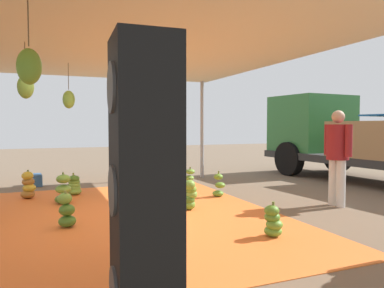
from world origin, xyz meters
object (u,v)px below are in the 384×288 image
(banana_bunch_4, at_px, (190,196))
(banana_bunch_8, at_px, (74,185))
(banana_bunch_5, at_px, (63,190))
(banana_bunch_7, at_px, (189,179))
(crate_0, at_px, (35,180))
(speaker_stack, at_px, (145,190))
(banana_bunch_3, at_px, (66,211))
(cargo_truck_main, at_px, (370,137))
(banana_bunch_0, at_px, (273,222))
(worker_0, at_px, (338,150))
(banana_bunch_9, at_px, (219,186))
(banana_bunch_6, at_px, (28,186))

(banana_bunch_4, height_order, banana_bunch_8, banana_bunch_4)
(banana_bunch_5, distance_m, banana_bunch_7, 3.07)
(crate_0, bearing_deg, speaker_stack, 6.52)
(banana_bunch_3, xyz_separation_m, cargo_truck_main, (-1.61, 7.70, 0.95))
(banana_bunch_0, distance_m, banana_bunch_8, 4.68)
(banana_bunch_4, height_order, banana_bunch_7, banana_bunch_4)
(banana_bunch_7, distance_m, crate_0, 3.84)
(banana_bunch_0, xyz_separation_m, banana_bunch_3, (-1.54, -2.52, 0.03))
(worker_0, bearing_deg, banana_bunch_9, -134.18)
(worker_0, xyz_separation_m, crate_0, (-4.59, -5.24, -0.89))
(banana_bunch_7, distance_m, speaker_stack, 6.40)
(banana_bunch_3, height_order, speaker_stack, speaker_stack)
(banana_bunch_4, bearing_deg, banana_bunch_5, -123.85)
(banana_bunch_7, distance_m, banana_bunch_9, 1.37)
(banana_bunch_4, relative_size, banana_bunch_6, 0.97)
(banana_bunch_4, xyz_separation_m, worker_0, (0.70, 2.65, 0.77))
(banana_bunch_3, bearing_deg, banana_bunch_6, -166.80)
(banana_bunch_0, relative_size, worker_0, 0.27)
(banana_bunch_5, distance_m, banana_bunch_6, 1.03)
(banana_bunch_8, xyz_separation_m, cargo_truck_main, (0.98, 7.39, 0.98))
(banana_bunch_3, distance_m, worker_0, 4.82)
(banana_bunch_0, distance_m, banana_bunch_7, 4.18)
(banana_bunch_3, height_order, cargo_truck_main, cargo_truck_main)
(cargo_truck_main, relative_size, worker_0, 3.79)
(banana_bunch_7, xyz_separation_m, banana_bunch_8, (0.03, -2.67, 0.00))
(banana_bunch_5, xyz_separation_m, cargo_truck_main, (0.11, 7.65, 0.93))
(banana_bunch_7, bearing_deg, banana_bunch_9, 4.77)
(banana_bunch_8, xyz_separation_m, worker_0, (2.94, 4.43, 0.83))
(banana_bunch_3, distance_m, banana_bunch_8, 2.61)
(banana_bunch_8, relative_size, banana_bunch_9, 0.87)
(worker_0, height_order, crate_0, worker_0)
(cargo_truck_main, xyz_separation_m, speaker_stack, (4.77, -7.35, -0.14))
(banana_bunch_7, height_order, banana_bunch_9, banana_bunch_9)
(cargo_truck_main, bearing_deg, banana_bunch_0, -58.68)
(banana_bunch_9, height_order, speaker_stack, speaker_stack)
(banana_bunch_0, bearing_deg, banana_bunch_6, -142.57)
(banana_bunch_4, relative_size, crate_0, 1.15)
(banana_bunch_4, xyz_separation_m, banana_bunch_7, (-2.27, 0.89, -0.06))
(banana_bunch_4, distance_m, speaker_stack, 3.99)
(banana_bunch_4, distance_m, banana_bunch_5, 2.46)
(banana_bunch_8, bearing_deg, worker_0, 56.39)
(banana_bunch_6, distance_m, cargo_truck_main, 8.39)
(banana_bunch_5, height_order, banana_bunch_7, banana_bunch_5)
(banana_bunch_4, xyz_separation_m, cargo_truck_main, (-1.26, 5.61, 0.93))
(banana_bunch_3, bearing_deg, crate_0, -173.27)
(banana_bunch_4, height_order, banana_bunch_5, banana_bunch_5)
(banana_bunch_3, relative_size, banana_bunch_8, 1.14)
(banana_bunch_3, xyz_separation_m, banana_bunch_9, (-1.24, 3.09, -0.01))
(banana_bunch_4, bearing_deg, banana_bunch_8, -141.62)
(banana_bunch_6, relative_size, speaker_stack, 0.28)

